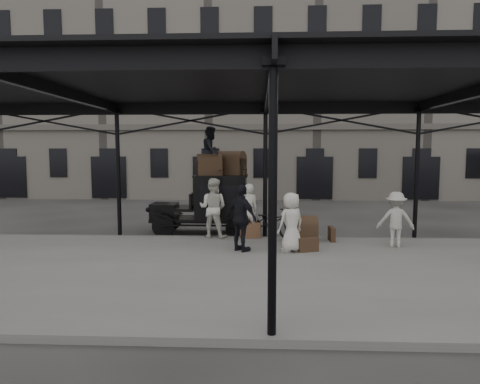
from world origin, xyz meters
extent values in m
plane|color=#383533|center=(0.00, 0.00, 0.00)|extent=(120.00, 120.00, 0.00)
cube|color=slate|center=(0.00, -2.00, 0.07)|extent=(28.00, 8.00, 0.15)
cylinder|color=black|center=(0.00, 2.00, 2.15)|extent=(0.14, 0.14, 4.30)
cylinder|color=black|center=(0.00, -5.80, 2.15)|extent=(0.14, 0.14, 4.30)
cube|color=black|center=(0.00, 2.00, 4.48)|extent=(22.00, 0.10, 0.45)
cube|color=black|center=(0.00, -5.80, 4.48)|extent=(22.00, 0.10, 0.45)
cube|color=black|center=(0.00, -1.70, 4.65)|extent=(22.50, 9.00, 0.08)
cube|color=silver|center=(0.00, -1.70, 4.72)|extent=(18.00, 7.00, 0.04)
cube|color=slate|center=(0.00, 18.00, 7.00)|extent=(64.00, 8.00, 14.00)
cylinder|color=black|center=(-3.57, 2.38, 0.40)|extent=(0.80, 0.10, 0.80)
cylinder|color=black|center=(-3.57, 3.82, 0.40)|extent=(0.80, 0.10, 0.80)
cylinder|color=black|center=(-0.97, 2.38, 0.40)|extent=(0.80, 0.10, 0.80)
cylinder|color=black|center=(-0.97, 3.82, 0.40)|extent=(0.80, 0.10, 0.80)
cube|color=black|center=(-2.32, 3.10, 0.55)|extent=(3.60, 1.25, 0.12)
cube|color=black|center=(-3.67, 3.10, 0.85)|extent=(0.90, 1.00, 0.55)
cube|color=black|center=(-4.14, 3.10, 0.85)|extent=(0.06, 0.70, 0.55)
cube|color=black|center=(-2.87, 3.10, 0.95)|extent=(0.70, 1.30, 0.10)
cube|color=black|center=(-1.57, 3.10, 1.35)|extent=(1.80, 1.45, 1.55)
cube|color=black|center=(-1.57, 2.37, 1.55)|extent=(1.40, 0.02, 0.60)
cube|color=black|center=(-1.57, 3.10, 2.15)|extent=(1.90, 1.55, 0.06)
imported|color=silver|center=(-0.56, 1.80, 1.06)|extent=(0.75, 0.59, 1.81)
imported|color=silver|center=(-1.75, 1.80, 1.15)|extent=(1.11, 0.95, 1.99)
imported|color=silver|center=(0.72, -0.17, 1.01)|extent=(1.00, 0.92, 1.71)
imported|color=black|center=(-0.71, -0.19, 1.12)|extent=(1.15, 1.12, 1.94)
imported|color=beige|center=(3.91, 0.58, 0.99)|extent=(1.17, 0.79, 1.67)
imported|color=black|center=(0.17, 1.77, 0.68)|extent=(2.10, 1.56, 1.05)
imported|color=black|center=(-1.92, 3.00, 3.05)|extent=(0.90, 1.01, 1.74)
cube|color=brown|center=(-0.50, 1.80, 0.40)|extent=(0.71, 0.61, 0.50)
cube|color=#452F20|center=(2.14, 1.38, 0.38)|extent=(0.16, 0.60, 0.45)
cube|color=#452F20|center=(1.22, -0.18, 0.35)|extent=(0.62, 0.34, 0.40)
camera|label=1|loc=(-0.21, -12.34, 3.04)|focal=32.00mm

